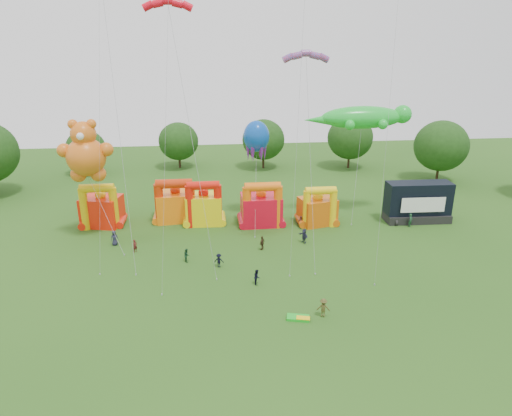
{
  "coord_description": "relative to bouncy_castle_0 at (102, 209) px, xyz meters",
  "views": [
    {
      "loc": [
        -3.06,
        -30.99,
        23.2
      ],
      "look_at": [
        2.38,
        18.0,
        5.46
      ],
      "focal_mm": 32.0,
      "sensor_mm": 36.0,
      "label": 1
    }
  ],
  "objects": [
    {
      "name": "spectator_5",
      "position": [
        25.88,
        -8.65,
        -1.46
      ],
      "size": [
        1.19,
        1.75,
        1.81
      ],
      "primitive_type": "imported",
      "rotation": [
        0.0,
        0.0,
        5.15
      ],
      "color": "#26263F",
      "rests_on": "ground"
    },
    {
      "name": "teddy_bear_kite",
      "position": [
        1.21,
        -5.69,
        4.34
      ],
      "size": [
        7.83,
        8.47,
        15.05
      ],
      "color": "orange",
      "rests_on": "ground"
    },
    {
      "name": "folded_kite_bundle",
      "position": [
        21.94,
        -25.05,
        -2.23
      ],
      "size": [
        2.18,
        1.46,
        0.31
      ],
      "color": "green",
      "rests_on": "ground"
    },
    {
      "name": "bouncy_castle_4",
      "position": [
        29.01,
        -2.64,
        -0.21
      ],
      "size": [
        5.3,
        4.63,
        5.63
      ],
      "color": "#D3590B",
      "rests_on": "ground"
    },
    {
      "name": "parafoil_kites",
      "position": [
        8.79,
        -11.4,
        12.63
      ],
      "size": [
        25.46,
        13.36,
        32.68
      ],
      "color": "red",
      "rests_on": "ground"
    },
    {
      "name": "tree_ring",
      "position": [
        16.14,
        -27.83,
        3.89
      ],
      "size": [
        125.1,
        127.21,
        12.07
      ],
      "color": "#352314",
      "rests_on": "ground"
    },
    {
      "name": "diamond_kites",
      "position": [
        17.68,
        -14.71,
        12.63
      ],
      "size": [
        30.98,
        12.05,
        33.16
      ],
      "color": "red",
      "rests_on": "ground"
    },
    {
      "name": "spectator_1",
      "position": [
        5.5,
        -9.07,
        -1.59
      ],
      "size": [
        0.66,
        0.66,
        1.55
      ],
      "primitive_type": "imported",
      "rotation": [
        0.0,
        0.0,
        0.8
      ],
      "color": "#501717",
      "rests_on": "ground"
    },
    {
      "name": "spectator_8",
      "position": [
        18.95,
        -18.28,
        -1.56
      ],
      "size": [
        0.73,
        0.87,
        1.6
      ],
      "primitive_type": "imported",
      "rotation": [
        0.0,
        0.0,
        1.4
      ],
      "color": "black",
      "rests_on": "ground"
    },
    {
      "name": "bouncy_castle_3",
      "position": [
        21.39,
        -1.95,
        0.03
      ],
      "size": [
        5.38,
        4.34,
        6.33
      ],
      "color": "red",
      "rests_on": "ground"
    },
    {
      "name": "spectator_2",
      "position": [
        11.64,
        -12.27,
        -1.59
      ],
      "size": [
        0.71,
        0.84,
        1.55
      ],
      "primitive_type": "imported",
      "rotation": [
        0.0,
        0.0,
        1.74
      ],
      "color": "#183C24",
      "rests_on": "ground"
    },
    {
      "name": "spectator_9",
      "position": [
        24.2,
        -24.87,
        -1.46
      ],
      "size": [
        1.3,
        0.94,
        1.81
      ],
      "primitive_type": "imported",
      "rotation": [
        0.0,
        0.0,
        2.89
      ],
      "color": "#48441D",
      "rests_on": "ground"
    },
    {
      "name": "spectator_3",
      "position": [
        15.21,
        -14.09,
        -1.56
      ],
      "size": [
        1.13,
        0.77,
        1.61
      ],
      "primitive_type": "imported",
      "rotation": [
        0.0,
        0.0,
        2.96
      ],
      "color": "black",
      "rests_on": "ground"
    },
    {
      "name": "bouncy_castle_2",
      "position": [
        13.69,
        -0.73,
        0.04
      ],
      "size": [
        4.95,
        4.02,
        6.32
      ],
      "color": "yellow",
      "rests_on": "ground"
    },
    {
      "name": "octopus_kite",
      "position": [
        20.79,
        -0.71,
        4.67
      ],
      "size": [
        3.54,
        10.05,
        13.63
      ],
      "color": "#0B44AD",
      "rests_on": "ground"
    },
    {
      "name": "bouncy_castle_1",
      "position": [
        9.81,
        1.01,
        0.01
      ],
      "size": [
        5.86,
        4.9,
        6.28
      ],
      "color": "orange",
      "rests_on": "ground"
    },
    {
      "name": "spectator_6",
      "position": [
        26.57,
        -3.48,
        -1.59
      ],
      "size": [
        0.9,
        0.79,
        1.55
      ],
      "primitive_type": "imported",
      "rotation": [
        0.0,
        0.0,
        5.8
      ],
      "color": "#562518",
      "rests_on": "ground"
    },
    {
      "name": "stage_trailer",
      "position": [
        43.01,
        -2.92,
        0.31
      ],
      "size": [
        8.88,
        3.56,
        5.54
      ],
      "color": "black",
      "rests_on": "ground"
    },
    {
      "name": "bouncy_castle_0",
      "position": [
        0.0,
        0.0,
        0.0
      ],
      "size": [
        5.65,
        4.93,
        6.21
      ],
      "color": "red",
      "rests_on": "ground"
    },
    {
      "name": "ground",
      "position": [
        17.34,
        -28.45,
        -2.37
      ],
      "size": [
        160.0,
        160.0,
        0.0
      ],
      "primitive_type": "plane",
      "color": "#265116",
      "rests_on": "ground"
    },
    {
      "name": "spectator_0",
      "position": [
        2.74,
        -6.84,
        -1.43
      ],
      "size": [
        1.06,
        0.86,
        1.88
      ],
      "primitive_type": "imported",
      "rotation": [
        0.0,
        0.0,
        0.32
      ],
      "color": "#212238",
      "rests_on": "ground"
    },
    {
      "name": "spectator_4",
      "position": [
        20.51,
        -10.12,
        -1.49
      ],
      "size": [
        0.96,
        1.08,
        1.75
      ],
      "primitive_type": "imported",
      "rotation": [
        0.0,
        0.0,
        4.07
      ],
      "color": "#402B19",
      "rests_on": "ground"
    },
    {
      "name": "spectator_7",
      "position": [
        41.21,
        -5.08,
        -1.43
      ],
      "size": [
        0.79,
        0.81,
        1.87
      ],
      "primitive_type": "imported",
      "rotation": [
        0.0,
        0.0,
        0.82
      ],
      "color": "#1C472A",
      "rests_on": "ground"
    },
    {
      "name": "gecko_kite",
      "position": [
        35.06,
        -0.12,
        8.16
      ],
      "size": [
        15.0,
        7.12,
        15.52
      ],
      "color": "green",
      "rests_on": "ground"
    }
  ]
}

